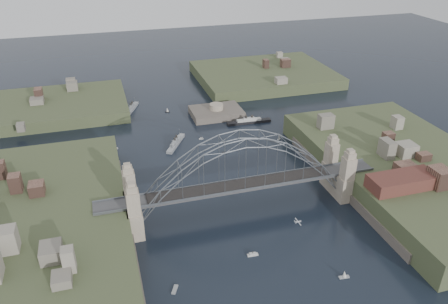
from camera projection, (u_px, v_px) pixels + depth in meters
ground at (241, 208)px, 131.57m from camera, size 500.00×500.00×0.00m
bridge at (242, 173)px, 125.79m from camera, size 84.00×13.80×24.60m
shore_west at (36, 238)px, 116.18m from camera, size 50.50×90.00×12.00m
shore_east at (406, 175)px, 145.11m from camera, size 50.50×90.00×12.00m
headland_nw at (58, 110)px, 197.88m from camera, size 60.00×45.00×9.00m
headland_ne at (264, 78)px, 236.96m from camera, size 70.00×55.00×9.50m
fort_island at (216, 116)px, 194.01m from camera, size 22.00×16.00×9.40m
wharf_shed at (402, 181)px, 126.13m from camera, size 20.00×8.00×4.00m
finger_pier at (413, 240)px, 117.38m from camera, size 4.00×22.00×1.40m
naval_cruiser_near at (176, 143)px, 168.39m from camera, size 9.75×14.99×4.80m
naval_cruiser_far at (132, 108)px, 199.59m from camera, size 7.29×13.99×4.83m
ocean_liner at (249, 121)px, 186.35m from camera, size 19.06×3.24×4.66m
aeroplane at (297, 222)px, 112.11m from camera, size 1.77×3.37×0.49m
small_boat_a at (176, 191)px, 139.54m from camera, size 1.04×2.30×1.43m
small_boat_b at (225, 153)px, 162.59m from camera, size 1.79×1.37×0.45m
small_boat_c at (253, 254)px, 113.05m from camera, size 2.87×1.07×1.43m
small_boat_d at (279, 138)px, 172.07m from camera, size 1.99×1.94×2.38m
small_boat_e at (115, 150)px, 164.55m from camera, size 2.34×3.57×1.43m
small_boat_f at (201, 139)px, 172.81m from camera, size 1.86×0.99×1.43m
small_boat_g at (344, 275)px, 105.75m from camera, size 2.64×1.11×2.38m
small_boat_h at (167, 110)px, 196.73m from camera, size 2.13×1.38×2.38m
small_boat_i at (314, 177)px, 147.46m from camera, size 2.52×2.35×0.45m
small_boat_j at (175, 290)px, 102.52m from camera, size 2.13×3.02×0.45m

